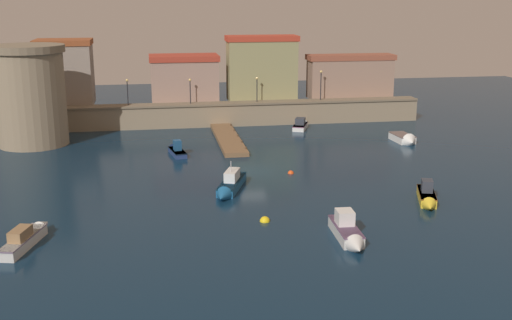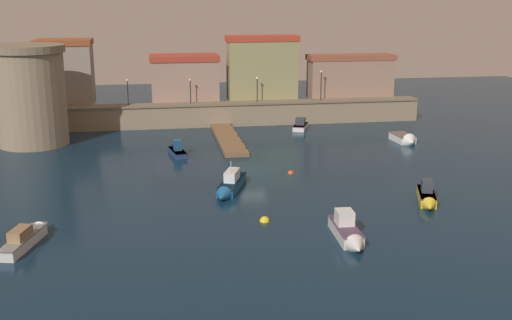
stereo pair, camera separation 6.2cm
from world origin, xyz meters
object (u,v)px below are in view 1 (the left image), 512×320
quay_lamp_1 (190,87)px  moored_boat_5 (301,124)px  moored_boat_1 (230,185)px  mooring_buoy_0 (291,173)px  moored_boat_6 (427,197)px  mooring_buoy_1 (265,221)px  moored_boat_0 (27,237)px  moored_boat_3 (405,139)px  moored_boat_2 (176,150)px  moored_boat_4 (348,232)px  quay_lamp_0 (127,88)px  fortress_tower (30,95)px  quay_lamp_3 (321,81)px  quay_lamp_2 (257,85)px

quay_lamp_1 → moored_boat_5: quay_lamp_1 is taller
moored_boat_1 → mooring_buoy_0: 7.88m
moored_boat_6 → mooring_buoy_1: (-13.81, -2.05, -0.53)m
moored_boat_0 → mooring_buoy_0: size_ratio=11.48×
quay_lamp_1 → moored_boat_1: size_ratio=0.44×
quay_lamp_1 → mooring_buoy_1: quay_lamp_1 is taller
moored_boat_1 → moored_boat_3: 26.64m
moored_boat_2 → moored_boat_6: bearing=-146.2°
moored_boat_3 → moored_boat_5: size_ratio=0.91×
mooring_buoy_1 → moored_boat_2: bearing=104.4°
moored_boat_2 → moored_boat_4: moored_boat_4 is taller
quay_lamp_1 → moored_boat_0: bearing=-109.8°
moored_boat_2 → moored_boat_3: 26.10m
quay_lamp_0 → moored_boat_4: quay_lamp_0 is taller
quay_lamp_1 → moored_boat_4: (8.09, -40.81, -4.53)m
moored_boat_6 → quay_lamp_1: bearing=-134.7°
fortress_tower → moored_boat_1: bearing=-47.0°
fortress_tower → quay_lamp_1: (18.18, 7.18, -0.52)m
quay_lamp_0 → moored_boat_1: size_ratio=0.46×
fortress_tower → moored_boat_6: 44.51m
fortress_tower → moored_boat_6: bearing=-37.5°
mooring_buoy_0 → mooring_buoy_1: (-4.77, -12.45, 0.00)m
fortress_tower → moored_boat_1: size_ratio=1.55×
quay_lamp_0 → moored_boat_3: 34.40m
moored_boat_3 → quay_lamp_3: bearing=-158.3°
fortress_tower → moored_boat_6: fortress_tower is taller
quay_lamp_1 → moored_boat_3: 27.45m
mooring_buoy_0 → moored_boat_5: bearing=73.9°
moored_boat_5 → mooring_buoy_1: 34.44m
moored_boat_4 → moored_boat_5: bearing=174.1°
quay_lamp_2 → quay_lamp_3: size_ratio=0.82×
mooring_buoy_0 → moored_boat_6: bearing=-49.0°
moored_boat_5 → quay_lamp_1: bearing=98.2°
moored_boat_2 → mooring_buoy_0: moored_boat_2 is taller
fortress_tower → mooring_buoy_1: fortress_tower is taller
quay_lamp_2 → quay_lamp_3: 8.51m
fortress_tower → moored_boat_6: size_ratio=2.04×
quay_lamp_0 → quay_lamp_2: (16.42, -0.00, -0.05)m
quay_lamp_3 → mooring_buoy_1: bearing=-111.2°
quay_lamp_3 → moored_boat_5: 6.96m
quay_lamp_2 → moored_boat_5: 7.69m
quay_lamp_2 → moored_boat_6: bearing=-76.3°
quay_lamp_2 → moored_boat_5: bearing=-33.5°
moored_boat_0 → moored_boat_2: moored_boat_2 is taller
fortress_tower → mooring_buoy_0: fortress_tower is taller
quay_lamp_2 → moored_boat_1: size_ratio=0.44×
moored_boat_3 → mooring_buoy_0: moored_boat_3 is taller
mooring_buoy_0 → moored_boat_1: bearing=-144.7°
quay_lamp_1 → moored_boat_5: 14.86m
quay_lamp_2 → moored_boat_5: quay_lamp_2 is taller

